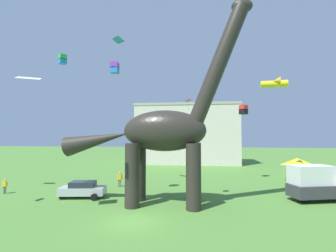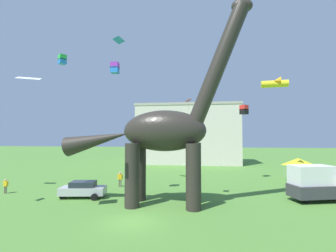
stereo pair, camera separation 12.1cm
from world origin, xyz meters
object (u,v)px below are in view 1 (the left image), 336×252
Objects in this scene: person_vendor_side at (5,185)px; kite_mid_right at (115,68)px; festival_canopy_tent at (297,162)px; kite_near_high at (62,59)px; dinosaur_sculpture at (164,131)px; parked_sedan_left at (83,189)px; parked_box_truck at (319,183)px; kite_apex at (29,78)px; kite_high_right at (274,83)px; kite_high_left at (243,110)px; kite_mid_center at (188,100)px; kite_far_right at (118,40)px; person_far_spectator at (120,178)px.

person_vendor_side is 16.50m from kite_mid_right.
festival_canopy_tent is 5.01× the size of kite_near_high.
dinosaur_sculpture reaches higher than person_vendor_side.
parked_box_truck is (21.95, 1.81, 0.84)m from parked_sedan_left.
person_vendor_side is 13.68m from kite_apex.
kite_high_right reaches higher than parked_box_truck.
kite_apex reaches higher than parked_sedan_left.
kite_high_left is at bearing 44.00° from kite_apex.
parked_sedan_left is at bearing 85.24° from person_vendor_side.
parked_box_truck reaches higher than person_vendor_side.
kite_mid_center is at bearing -141.91° from kite_high_right.
kite_mid_right reaches higher than kite_near_high.
kite_high_left is at bearing -172.51° from festival_canopy_tent.
kite_high_left is (6.80, 11.08, 0.26)m from kite_mid_center.
kite_high_left is at bearing 58.46° from kite_mid_center.
kite_mid_center is at bearing -121.54° from kite_high_left.
parked_box_truck is 3.37× the size of kite_far_right.
kite_high_left is (25.66, 10.75, 8.54)m from person_vendor_side.
person_vendor_side is 29.10m from kite_high_left.
kite_apex is (-3.97, -6.89, -2.56)m from kite_mid_right.
kite_mid_right reaches higher than person_far_spectator.
parked_sedan_left is 0.74× the size of parked_box_truck.
person_far_spectator is at bearing 147.78° from kite_mid_center.
kite_apex is at bearing -146.29° from kite_high_right.
festival_canopy_tent reaches higher than parked_sedan_left.
person_vendor_side is (-16.78, 1.80, -5.45)m from dinosaur_sculpture.
person_far_spectator is 0.55× the size of kite_high_right.
dinosaur_sculpture is 15.01m from parked_box_truck.
kite_high_right is 1.75× the size of kite_far_right.
parked_sedan_left is 12.22m from kite_mid_right.
kite_far_right reaches higher than kite_near_high.
person_vendor_side is at bearing 144.90° from kite_near_high.
festival_canopy_tent reaches higher than person_vendor_side.
kite_far_right is at bearing 77.35° from kite_apex.
kite_high_left is (14.10, 10.56, -3.23)m from kite_mid_right.
kite_high_right is (28.72, 7.40, 11.28)m from person_vendor_side.
festival_canopy_tent is 1.78× the size of kite_far_right.
kite_high_left is at bearing 36.84° from kite_mid_right.
dinosaur_sculpture is at bearing -98.68° from person_far_spectator.
kite_near_high is 23.42m from kite_high_right.
kite_near_high is 3.37m from kite_apex.
parked_sedan_left is at bearing -160.33° from person_far_spectator.
kite_far_right reaches higher than person_far_spectator.
dinosaur_sculpture is 16.57× the size of kite_mid_right.
dinosaur_sculpture is at bearing 28.07° from kite_apex.
kite_high_left is at bearing 27.45° from dinosaur_sculpture.
parked_sedan_left is 13.15m from kite_mid_center.
kite_high_left reaches higher than parked_box_truck.
parked_sedan_left is 8.74m from person_vendor_side.
person_far_spectator is at bearing 105.59° from dinosaur_sculpture.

